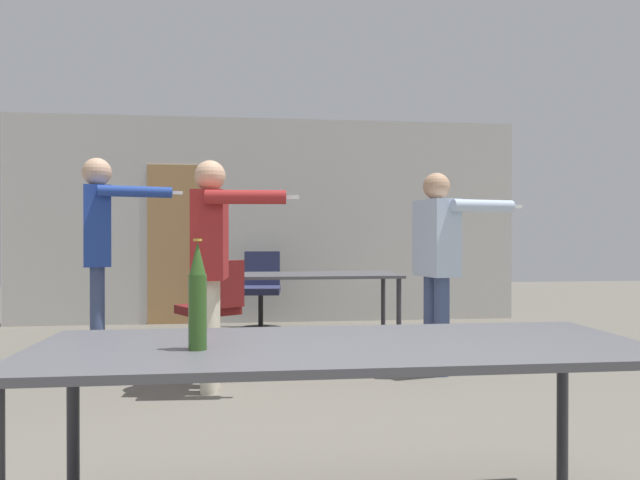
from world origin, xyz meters
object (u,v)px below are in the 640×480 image
Objects in this scene: person_left_plaid at (212,251)px; person_center_tall at (99,238)px; person_right_polo at (438,252)px; office_chair_far_right at (212,314)px; office_chair_far_left at (261,293)px; beer_bottle at (198,297)px.

person_center_tall reaches higher than person_left_plaid.
person_right_polo is 2.87m from person_center_tall.
person_right_polo reaches higher than office_chair_far_right.
person_right_polo is 2.83m from office_chair_far_left.
person_center_tall reaches higher than office_chair_far_right.
person_right_polo is at bearing 103.23° from person_left_plaid.
person_left_plaid is 1.32m from person_center_tall.
person_center_tall is at bearing 160.85° from office_chair_far_right.
person_left_plaid reaches higher than beer_bottle.
office_chair_far_right is at bearing 79.29° from office_chair_far_left.
person_right_polo is at bearing 56.30° from beer_bottle.
office_chair_far_left is at bearing 42.78° from office_chair_far_right.
office_chair_far_right is 2.37× the size of beer_bottle.
office_chair_far_left is at bearing -161.26° from person_right_polo.
office_chair_far_right is at bearing 86.70° from person_center_tall.
person_right_polo is 0.92× the size of person_center_tall.
person_left_plaid reaches higher than office_chair_far_right.
person_center_tall reaches higher than office_chair_far_left.
person_right_polo is at bearing -52.39° from office_chair_far_right.
person_center_tall is (-2.83, 0.51, 0.11)m from person_right_polo.
office_chair_far_left is (0.38, 2.71, -0.58)m from person_left_plaid.
person_left_plaid is 2.22m from beer_bottle.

